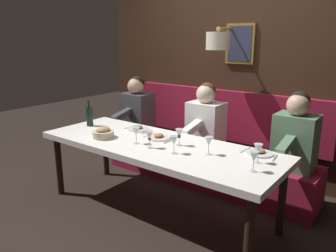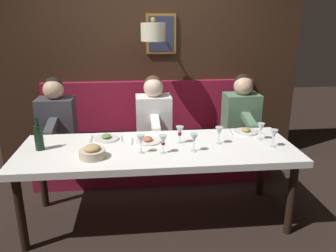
# 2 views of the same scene
# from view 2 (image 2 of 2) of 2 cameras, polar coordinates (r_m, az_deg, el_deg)

# --- Properties ---
(ground_plane) EXTENTS (12.00, 12.00, 0.00)m
(ground_plane) POSITION_cam_2_polar(r_m,az_deg,el_deg) (3.39, -1.64, -15.30)
(ground_plane) COLOR black
(dining_table) EXTENTS (0.90, 2.48, 0.74)m
(dining_table) POSITION_cam_2_polar(r_m,az_deg,el_deg) (3.07, -1.76, -4.67)
(dining_table) COLOR white
(dining_table) RESTS_ON ground_plane
(banquette_bench) EXTENTS (0.52, 2.68, 0.45)m
(banquette_bench) POSITION_cam_2_polar(r_m,az_deg,el_deg) (4.06, -2.62, -5.76)
(banquette_bench) COLOR maroon
(banquette_bench) RESTS_ON ground_plane
(back_wall_panel) EXTENTS (0.59, 3.88, 2.90)m
(back_wall_panel) POSITION_cam_2_polar(r_m,az_deg,el_deg) (4.32, -3.28, 11.38)
(back_wall_panel) COLOR #382316
(back_wall_panel) RESTS_ON ground_plane
(diner_nearest) EXTENTS (0.60, 0.40, 0.79)m
(diner_nearest) POSITION_cam_2_polar(r_m,az_deg,el_deg) (4.05, 12.32, 2.61)
(diner_nearest) COLOR #567A5B
(diner_nearest) RESTS_ON banquette_bench
(diner_near) EXTENTS (0.60, 0.40, 0.79)m
(diner_near) POSITION_cam_2_polar(r_m,az_deg,el_deg) (3.86, -2.45, 2.26)
(diner_near) COLOR white
(diner_near) RESTS_ON banquette_bench
(diner_middle) EXTENTS (0.60, 0.40, 0.79)m
(diner_middle) POSITION_cam_2_polar(r_m,az_deg,el_deg) (3.95, -18.40, 1.71)
(diner_middle) COLOR #3D3D42
(diner_middle) RESTS_ON banquette_bench
(place_setting_0) EXTENTS (0.24, 0.31, 0.05)m
(place_setting_0) POSITION_cam_2_polar(r_m,az_deg,el_deg) (3.28, -10.39, -1.99)
(place_setting_0) COLOR silver
(place_setting_0) RESTS_ON dining_table
(place_setting_1) EXTENTS (0.24, 0.31, 0.05)m
(place_setting_1) POSITION_cam_2_polar(r_m,az_deg,el_deg) (3.16, -3.46, -2.49)
(place_setting_1) COLOR silver
(place_setting_1) RESTS_ON dining_table
(place_setting_2) EXTENTS (0.24, 0.32, 0.05)m
(place_setting_2) POSITION_cam_2_polar(r_m,az_deg,el_deg) (3.51, 13.01, -0.85)
(place_setting_2) COLOR silver
(place_setting_2) RESTS_ON dining_table
(wine_glass_0) EXTENTS (0.07, 0.07, 0.16)m
(wine_glass_0) POSITION_cam_2_polar(r_m,az_deg,el_deg) (3.15, 17.49, -1.40)
(wine_glass_0) COLOR silver
(wine_glass_0) RESTS_ON dining_table
(wine_glass_1) EXTENTS (0.07, 0.07, 0.16)m
(wine_glass_1) POSITION_cam_2_polar(r_m,az_deg,el_deg) (2.87, -0.85, -2.48)
(wine_glass_1) COLOR silver
(wine_glass_1) RESTS_ON dining_table
(wine_glass_2) EXTENTS (0.07, 0.07, 0.16)m
(wine_glass_2) POSITION_cam_2_polar(r_m,az_deg,el_deg) (3.10, 2.01, -0.92)
(wine_glass_2) COLOR silver
(wine_glass_2) RESTS_ON dining_table
(wine_glass_3) EXTENTS (0.07, 0.07, 0.16)m
(wine_glass_3) POSITION_cam_2_polar(r_m,az_deg,el_deg) (3.12, 8.65, -0.98)
(wine_glass_3) COLOR silver
(wine_glass_3) RESTS_ON dining_table
(wine_glass_4) EXTENTS (0.07, 0.07, 0.16)m
(wine_glass_4) POSITION_cam_2_polar(r_m,az_deg,el_deg) (2.88, -4.63, -2.43)
(wine_glass_4) COLOR silver
(wine_glass_4) RESTS_ON dining_table
(wine_glass_5) EXTENTS (0.07, 0.07, 0.16)m
(wine_glass_5) POSITION_cam_2_polar(r_m,az_deg,el_deg) (3.31, 15.46, -0.33)
(wine_glass_5) COLOR silver
(wine_glass_5) RESTS_ON dining_table
(wine_glass_6) EXTENTS (0.07, 0.07, 0.16)m
(wine_glass_6) POSITION_cam_2_polar(r_m,az_deg,el_deg) (2.92, 4.44, -2.17)
(wine_glass_6) COLOR silver
(wine_glass_6) RESTS_ON dining_table
(wine_bottle) EXTENTS (0.08, 0.08, 0.30)m
(wine_bottle) POSITION_cam_2_polar(r_m,az_deg,el_deg) (3.15, -21.04, -1.80)
(wine_bottle) COLOR black
(wine_bottle) RESTS_ON dining_table
(bread_bowl) EXTENTS (0.22, 0.22, 0.12)m
(bread_bowl) POSITION_cam_2_polar(r_m,az_deg,el_deg) (2.87, -12.71, -4.37)
(bread_bowl) COLOR beige
(bread_bowl) RESTS_ON dining_table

